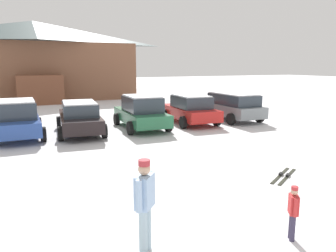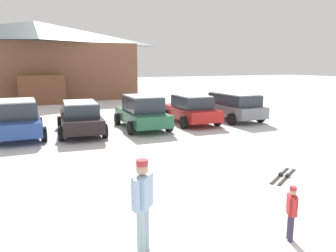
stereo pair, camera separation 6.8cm
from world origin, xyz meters
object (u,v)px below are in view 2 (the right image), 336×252
at_px(parked_blue_hatchback, 18,119).
at_px(skier_adult_in_blue_parka, 143,201).
at_px(ski_lodge, 36,60).
at_px(parked_green_coupe, 142,112).
at_px(pair_of_skis, 284,176).
at_px(skier_child_in_red_jacket, 292,210).
at_px(parked_grey_wagon, 233,106).
at_px(parked_black_sedan, 80,117).
at_px(parked_red_sedan, 191,109).

distance_m(parked_blue_hatchback, skier_adult_in_blue_parka, 11.17).
relative_size(ski_lodge, skier_adult_in_blue_parka, 10.88).
height_order(parked_green_coupe, pair_of_skis, parked_green_coupe).
bearing_deg(skier_child_in_red_jacket, parked_grey_wagon, 57.95).
bearing_deg(skier_child_in_red_jacket, parked_blue_hatchback, 110.07).
relative_size(ski_lodge, pair_of_skis, 11.27).
height_order(ski_lodge, parked_green_coupe, ski_lodge).
bearing_deg(parked_grey_wagon, pair_of_skis, -117.99).
bearing_deg(skier_adult_in_blue_parka, skier_child_in_red_jacket, -17.61).
bearing_deg(parked_green_coupe, skier_child_in_red_jacket, -97.12).
xyz_separation_m(ski_lodge, parked_green_coupe, (3.65, -18.07, -2.80)).
xyz_separation_m(parked_green_coupe, skier_child_in_red_jacket, (-1.43, -11.42, -0.26)).
xyz_separation_m(parked_black_sedan, parked_red_sedan, (6.08, 0.09, 0.02)).
bearing_deg(pair_of_skis, parked_red_sedan, 78.05).
height_order(parked_black_sedan, parked_red_sedan, parked_red_sedan).
height_order(parked_blue_hatchback, skier_adult_in_blue_parka, parked_blue_hatchback).
bearing_deg(parked_blue_hatchback, parked_green_coupe, -4.41).
bearing_deg(parked_blue_hatchback, skier_adult_in_blue_parka, -81.12).
xyz_separation_m(parked_red_sedan, pair_of_skis, (-1.90, -8.96, -0.79)).
height_order(parked_blue_hatchback, parked_green_coupe, parked_green_coupe).
height_order(parked_black_sedan, parked_grey_wagon, parked_grey_wagon).
xyz_separation_m(parked_blue_hatchback, parked_black_sedan, (2.68, -0.29, -0.07)).
distance_m(skier_adult_in_blue_parka, skier_child_in_red_jacket, 2.76).
xyz_separation_m(parked_red_sedan, parked_grey_wagon, (2.77, -0.18, 0.06)).
relative_size(parked_blue_hatchback, parked_red_sedan, 1.02).
distance_m(ski_lodge, pair_of_skis, 27.44).
bearing_deg(parked_grey_wagon, skier_child_in_red_jacket, -122.05).
relative_size(parked_black_sedan, pair_of_skis, 3.03).
height_order(parked_red_sedan, pair_of_skis, parked_red_sedan).
height_order(ski_lodge, parked_blue_hatchback, ski_lodge).
bearing_deg(parked_black_sedan, skier_adult_in_blue_parka, -95.11).
height_order(parked_red_sedan, skier_adult_in_blue_parka, skier_adult_in_blue_parka).
bearing_deg(ski_lodge, skier_adult_in_blue_parka, -90.78).
bearing_deg(parked_black_sedan, parked_red_sedan, 0.89).
relative_size(parked_green_coupe, pair_of_skis, 2.84).
relative_size(parked_blue_hatchback, parked_black_sedan, 0.93).
bearing_deg(pair_of_skis, parked_green_coupe, 97.21).
bearing_deg(parked_red_sedan, skier_child_in_red_jacket, -110.77).
bearing_deg(parked_blue_hatchback, ski_lodge, 83.15).
bearing_deg(ski_lodge, parked_red_sedan, -69.55).
xyz_separation_m(parked_green_coupe, parked_grey_wagon, (5.76, 0.07, 0.02)).
relative_size(parked_blue_hatchback, parked_green_coupe, 1.00).
bearing_deg(pair_of_skis, ski_lodge, 100.06).
xyz_separation_m(ski_lodge, parked_grey_wagon, (9.41, -18.00, -2.78)).
distance_m(parked_black_sedan, skier_child_in_red_jacket, 11.69).
relative_size(parked_blue_hatchback, pair_of_skis, 2.83).
bearing_deg(skier_child_in_red_jacket, skier_adult_in_blue_parka, 162.39).
distance_m(ski_lodge, skier_child_in_red_jacket, 29.73).
height_order(parked_green_coupe, skier_adult_in_blue_parka, parked_green_coupe).
distance_m(parked_green_coupe, parked_red_sedan, 3.01).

